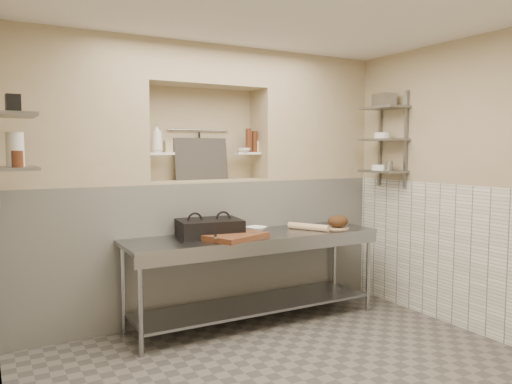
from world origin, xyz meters
TOP-DOWN VIEW (x-y plane):
  - floor at (0.00, 0.00)m, footprint 4.00×3.90m
  - wall_right at (2.05, 0.00)m, footprint 0.10×3.90m
  - wall_back at (0.00, 2.00)m, footprint 4.00×0.10m
  - backwall_lower at (0.00, 1.75)m, footprint 4.00×0.40m
  - alcove_sill at (0.00, 1.75)m, footprint 1.30×0.40m
  - backwall_pillar_left at (-1.33, 1.75)m, footprint 1.35×0.40m
  - backwall_pillar_right at (1.33, 1.75)m, footprint 1.35×0.40m
  - backwall_header at (0.00, 1.75)m, footprint 1.30×0.40m
  - wainscot_left at (-1.99, 0.00)m, footprint 0.02×3.90m
  - wainscot_right at (1.99, 0.00)m, footprint 0.02×3.90m
  - alcove_shelf_left at (-0.50, 1.75)m, footprint 0.28×0.16m
  - alcove_shelf_right at (0.50, 1.75)m, footprint 0.28×0.16m
  - utensil_rail at (0.00, 1.92)m, footprint 0.70×0.02m
  - hanging_steel at (0.00, 1.90)m, footprint 0.02×0.02m
  - splash_panel at (0.00, 1.85)m, footprint 0.60×0.08m
  - wall_shelf_left_lower at (-1.84, 1.05)m, footprint 0.30×0.50m
  - wall_shelf_left_upper at (-1.84, 1.05)m, footprint 0.30×0.50m
  - shelf_rail_right_a at (1.98, 1.25)m, footprint 0.03×0.03m
  - shelf_rail_right_b at (1.98, 0.85)m, footprint 0.03×0.03m
  - wall_shelf_right_lower at (1.84, 1.05)m, footprint 0.30×0.50m
  - wall_shelf_right_mid at (1.84, 1.05)m, footprint 0.30×0.50m
  - wall_shelf_right_upper at (1.84, 1.05)m, footprint 0.30×0.50m
  - prep_table at (0.29, 1.18)m, footprint 2.60×0.70m
  - panini_press at (-0.15, 1.31)m, footprint 0.65×0.51m
  - cutting_board at (0.01, 1.05)m, footprint 0.66×0.57m
  - knife_blade at (0.26, 1.03)m, footprint 0.24×0.04m
  - tongs at (-0.22, 1.01)m, footprint 0.12×0.24m
  - mixing_bowl at (0.39, 1.34)m, footprint 0.26×0.26m
  - rolling_pin at (0.91, 1.15)m, footprint 0.28×0.43m
  - bread_board at (1.24, 1.08)m, footprint 0.24×0.24m
  - bread_loaf at (1.24, 1.08)m, footprint 0.22×0.22m
  - bottle_soap at (-0.53, 1.72)m, footprint 0.13×0.13m
  - jar_alcove at (-0.40, 1.75)m, footprint 0.08×0.08m
  - bowl_alcove at (0.44, 1.71)m, footprint 0.15×0.15m
  - condiment_a at (0.60, 1.76)m, footprint 0.06×0.06m
  - condiment_b at (0.51, 1.73)m, footprint 0.06×0.06m
  - condiment_c at (0.63, 1.78)m, footprint 0.07×0.07m
  - jug_left at (-1.84, 1.08)m, footprint 0.13×0.13m
  - jar_left at (-1.84, 0.86)m, footprint 0.08×0.08m
  - box_left_upper at (-1.84, 1.09)m, footprint 0.11×0.11m
  - bowl_right at (1.84, 1.09)m, footprint 0.20×0.20m
  - canister_right at (1.84, 0.97)m, footprint 0.10×0.10m
  - bowl_right_mid at (1.84, 1.07)m, footprint 0.18×0.18m
  - basket_right at (1.84, 1.05)m, footprint 0.20×0.24m

SIDE VIEW (x-z plane):
  - floor at x=0.00m, z-range -0.10..0.00m
  - prep_table at x=0.29m, z-range 0.19..1.09m
  - backwall_lower at x=0.00m, z-range 0.00..1.40m
  - wainscot_left at x=-1.99m, z-range 0.00..1.40m
  - wainscot_right at x=1.99m, z-range 0.00..1.40m
  - bread_board at x=1.24m, z-range 0.90..0.91m
  - mixing_bowl at x=0.39m, z-range 0.90..0.95m
  - cutting_board at x=0.01m, z-range 0.90..0.95m
  - rolling_pin at x=0.91m, z-range 0.90..0.97m
  - knife_blade at x=0.26m, z-range 0.95..0.95m
  - tongs at x=-0.22m, z-range 0.95..0.97m
  - bread_loaf at x=1.24m, z-range 0.91..1.04m
  - panini_press at x=-0.15m, z-range 0.90..1.06m
  - wall_right at x=2.05m, z-range 0.00..2.80m
  - wall_back at x=0.00m, z-range 0.00..2.80m
  - alcove_sill at x=0.00m, z-range 1.40..1.42m
  - wall_shelf_right_lower at x=1.84m, z-range 1.49..1.51m
  - bowl_right at x=1.84m, z-range 1.51..1.57m
  - canister_right at x=1.84m, z-range 1.51..1.61m
  - wall_shelf_left_lower at x=-1.84m, z-range 1.59..1.61m
  - splash_panel at x=0.00m, z-range 1.42..1.86m
  - jar_left at x=-1.84m, z-range 1.61..1.73m
  - alcove_shelf_left at x=-0.50m, z-range 1.69..1.71m
  - alcove_shelf_right at x=0.50m, z-range 1.69..1.71m
  - bowl_alcove at x=0.44m, z-range 1.71..1.76m
  - jug_left at x=-1.84m, z-range 1.61..1.87m
  - jar_alcove at x=-0.40m, z-range 1.71..1.83m
  - condiment_c at x=0.63m, z-range 1.71..1.84m
  - hanging_steel at x=0.00m, z-range 1.63..1.93m
  - condiment_a at x=0.60m, z-range 1.71..1.95m
  - condiment_b at x=0.51m, z-range 1.71..1.97m
  - shelf_rail_right_a at x=1.98m, z-range 1.33..2.38m
  - shelf_rail_right_b at x=1.98m, z-range 1.33..2.38m
  - wall_shelf_right_mid at x=1.84m, z-range 1.84..1.86m
  - bottle_soap at x=-0.53m, z-range 1.71..2.00m
  - bowl_right_mid at x=1.84m, z-range 1.86..1.93m
  - utensil_rail at x=0.00m, z-range 1.94..1.96m
  - wall_shelf_left_upper at x=-1.84m, z-range 1.99..2.01m
  - box_left_upper at x=-1.84m, z-range 2.01..2.16m
  - backwall_pillar_left at x=-1.33m, z-range 1.40..2.80m
  - backwall_pillar_right at x=1.33m, z-range 1.40..2.80m
  - wall_shelf_right_upper at x=1.84m, z-range 2.19..2.21m
  - basket_right at x=1.84m, z-range 2.21..2.35m
  - backwall_header at x=0.00m, z-range 2.40..2.80m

